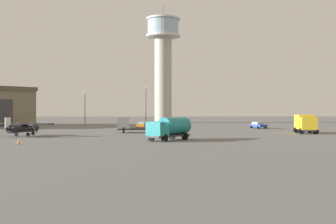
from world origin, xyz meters
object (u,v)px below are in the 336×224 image
object	(u,v)px
truck_flatbed_silver	(130,125)
car_orange	(143,125)
control_tower	(163,58)
truck_fuel_tanker_teal	(170,128)
light_post_west	(85,106)
light_post_east	(146,103)
traffic_cone_near_left	(18,142)
airplane_black	(23,127)
truck_box_yellow	(305,123)
car_blue	(258,125)

from	to	relation	value
truck_flatbed_silver	car_orange	size ratio (longest dim) A/B	1.58
control_tower	truck_fuel_tanker_teal	bearing A→B (deg)	-91.64
light_post_west	light_post_east	distance (m)	15.50
traffic_cone_near_left	truck_fuel_tanker_teal	bearing A→B (deg)	16.19
light_post_west	traffic_cone_near_left	world-z (taller)	light_post_west
control_tower	airplane_black	bearing A→B (deg)	-110.56
truck_box_yellow	car_blue	distance (m)	19.18
car_blue	traffic_cone_near_left	size ratio (longest dim) A/B	8.90
truck_fuel_tanker_teal	light_post_east	world-z (taller)	light_post_east
car_blue	airplane_black	bearing A→B (deg)	-74.72
control_tower	light_post_east	world-z (taller)	control_tower
control_tower	truck_box_yellow	xyz separation A→B (m)	(21.96, -58.72, -18.52)
truck_flatbed_silver	car_blue	world-z (taller)	truck_flatbed_silver
truck_box_yellow	traffic_cone_near_left	world-z (taller)	truck_box_yellow
truck_box_yellow	light_post_east	distance (m)	46.31
truck_fuel_tanker_teal	light_post_east	bearing A→B (deg)	-134.75
truck_fuel_tanker_teal	light_post_west	world-z (taller)	light_post_west
truck_flatbed_silver	light_post_east	bearing A→B (deg)	-98.19
car_orange	light_post_west	bearing A→B (deg)	-119.20
truck_flatbed_silver	truck_box_yellow	size ratio (longest dim) A/B	1.16
truck_flatbed_silver	car_blue	bearing A→B (deg)	-154.13
airplane_black	car_blue	size ratio (longest dim) A/B	1.98
control_tower	airplane_black	size ratio (longest dim) A/B	3.80
truck_flatbed_silver	truck_box_yellow	world-z (taller)	truck_box_yellow
car_blue	light_post_west	world-z (taller)	light_post_west
control_tower	truck_flatbed_silver	world-z (taller)	control_tower
car_blue	car_orange	xyz separation A→B (m)	(-25.12, 4.03, -0.00)
control_tower	truck_box_yellow	size ratio (longest dim) A/B	5.84
truck_flatbed_silver	car_orange	world-z (taller)	truck_flatbed_silver
truck_box_yellow	car_orange	world-z (taller)	truck_box_yellow
airplane_black	truck_fuel_tanker_teal	xyz separation A→B (m)	(21.94, -9.52, 0.32)
truck_flatbed_silver	truck_fuel_tanker_teal	xyz separation A→B (m)	(5.94, -18.50, 0.34)
truck_flatbed_silver	traffic_cone_near_left	world-z (taller)	truck_flatbed_silver
truck_box_yellow	traffic_cone_near_left	xyz separation A→B (m)	(-42.11, -20.12, -1.50)
car_orange	truck_flatbed_silver	bearing A→B (deg)	6.96
truck_flatbed_silver	truck_fuel_tanker_teal	bearing A→B (deg)	104.19
truck_box_yellow	car_blue	bearing A→B (deg)	-163.00
traffic_cone_near_left	light_post_east	bearing A→B (deg)	75.53
control_tower	car_orange	world-z (taller)	control_tower
truck_flatbed_silver	truck_box_yellow	distance (m)	30.22
light_post_east	truck_box_yellow	bearing A→B (deg)	-53.70
control_tower	car_blue	distance (m)	48.25
traffic_cone_near_left	truck_box_yellow	bearing A→B (deg)	25.54
control_tower	traffic_cone_near_left	distance (m)	83.80
light_post_west	light_post_east	xyz separation A→B (m)	(15.45, 0.99, 0.71)
truck_fuel_tanker_teal	traffic_cone_near_left	xyz separation A→B (m)	(-18.04, -5.24, -1.41)
car_blue	light_post_east	xyz separation A→B (m)	(-24.39, 18.26, 5.04)
truck_box_yellow	traffic_cone_near_left	distance (m)	46.69
control_tower	truck_fuel_tanker_teal	xyz separation A→B (m)	(-2.10, -73.60, -18.61)
control_tower	light_post_west	xyz separation A→B (m)	(-20.80, -22.53, -15.21)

